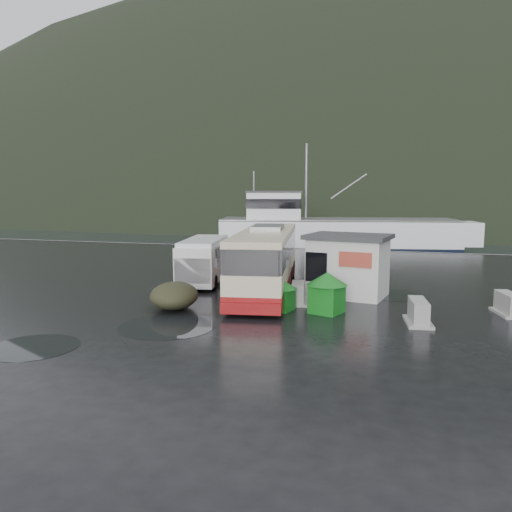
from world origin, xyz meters
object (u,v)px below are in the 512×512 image
(coach_bus, at_px, (266,291))
(dome_tent, at_px, (175,308))
(jersey_barrier_c, at_px, (508,315))
(waste_bin_left, at_px, (326,313))
(jersey_barrier_b, at_px, (298,303))
(fishing_trawler, at_px, (337,239))
(ticket_kiosk, at_px, (347,296))
(waste_bin_right, at_px, (281,310))
(jersey_barrier_a, at_px, (418,324))
(white_van, at_px, (204,283))

(coach_bus, bearing_deg, dome_tent, -129.12)
(dome_tent, distance_m, jersey_barrier_c, 13.19)
(waste_bin_left, distance_m, jersey_barrier_b, 2.00)
(coach_bus, bearing_deg, fishing_trawler, 80.74)
(coach_bus, height_order, jersey_barrier_c, coach_bus)
(waste_bin_left, distance_m, ticket_kiosk, 3.53)
(waste_bin_right, xyz_separation_m, jersey_barrier_b, (0.40, 1.49, 0.00))
(jersey_barrier_a, relative_size, jersey_barrier_b, 1.02)
(coach_bus, relative_size, jersey_barrier_b, 6.42)
(white_van, xyz_separation_m, jersey_barrier_b, (5.65, -3.38, 0.00))
(jersey_barrier_c, bearing_deg, ticket_kiosk, 163.82)
(jersey_barrier_a, bearing_deg, waste_bin_left, 168.39)
(waste_bin_right, height_order, fishing_trawler, fishing_trawler)
(waste_bin_left, distance_m, jersey_barrier_a, 3.49)
(jersey_barrier_a, relative_size, fishing_trawler, 0.06)
(jersey_barrier_a, bearing_deg, jersey_barrier_b, 156.54)
(white_van, height_order, fishing_trawler, fishing_trawler)
(jersey_barrier_b, relative_size, jersey_barrier_c, 1.02)
(white_van, bearing_deg, coach_bus, -28.10)
(waste_bin_right, distance_m, jersey_barrier_a, 5.28)
(coach_bus, height_order, ticket_kiosk, coach_bus)
(coach_bus, bearing_deg, waste_bin_right, -75.34)
(waste_bin_left, bearing_deg, waste_bin_right, -177.15)
(dome_tent, distance_m, fishing_trawler, 31.77)
(white_van, distance_m, jersey_barrier_a, 11.84)
(white_van, relative_size, ticket_kiosk, 1.55)
(jersey_barrier_b, bearing_deg, waste_bin_right, -105.18)
(waste_bin_left, xyz_separation_m, jersey_barrier_b, (-1.42, 1.40, 0.00))
(coach_bus, bearing_deg, white_van, 153.41)
(dome_tent, bearing_deg, coach_bus, 59.68)
(ticket_kiosk, relative_size, jersey_barrier_a, 2.06)
(dome_tent, bearing_deg, fishing_trawler, 84.79)
(white_van, relative_size, jersey_barrier_a, 3.19)
(coach_bus, relative_size, jersey_barrier_c, 6.54)
(coach_bus, height_order, white_van, coach_bus)
(white_van, relative_size, fishing_trawler, 0.21)
(coach_bus, height_order, waste_bin_right, coach_bus)
(jersey_barrier_c, relative_size, fishing_trawler, 0.06)
(waste_bin_left, height_order, dome_tent, waste_bin_left)
(jersey_barrier_c, distance_m, fishing_trawler, 30.73)
(waste_bin_right, bearing_deg, white_van, 137.16)
(fishing_trawler, bearing_deg, coach_bus, -101.64)
(dome_tent, bearing_deg, waste_bin_right, 11.34)
(coach_bus, xyz_separation_m, jersey_barrier_b, (2.01, -2.21, 0.00))
(dome_tent, bearing_deg, jersey_barrier_a, 1.48)
(white_van, distance_m, dome_tent, 5.81)
(coach_bus, xyz_separation_m, jersey_barrier_c, (10.27, -1.96, 0.00))
(ticket_kiosk, bearing_deg, waste_bin_left, -87.28)
(coach_bus, distance_m, white_van, 3.83)
(white_van, distance_m, waste_bin_right, 7.16)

